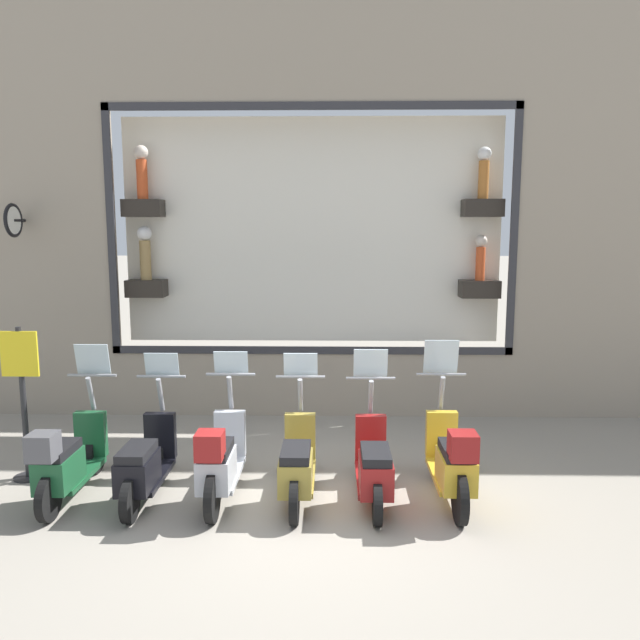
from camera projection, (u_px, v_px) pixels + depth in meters
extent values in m
plane|color=gray|center=(301.00, 509.00, 6.87)|extent=(120.00, 120.00, 0.00)
cube|color=gray|center=(312.00, 382.00, 10.35)|extent=(0.40, 6.45, 1.04)
cube|color=gray|center=(311.00, 2.00, 9.47)|extent=(0.40, 6.45, 2.99)
cube|color=#2D2D33|center=(311.00, 106.00, 9.49)|extent=(0.04, 6.45, 0.12)
cube|color=#2D2D33|center=(312.00, 350.00, 10.05)|extent=(0.04, 6.45, 0.12)
cube|color=#2D2D33|center=(514.00, 232.00, 9.71)|extent=(0.04, 0.12, 3.92)
cube|color=#2D2D33|center=(111.00, 232.00, 9.84)|extent=(0.04, 0.12, 3.92)
cube|color=white|center=(312.00, 231.00, 10.33)|extent=(0.04, 6.21, 3.68)
cube|color=#28231E|center=(482.00, 208.00, 10.00)|extent=(0.36, 0.63, 0.28)
cylinder|color=#B26B2D|center=(484.00, 180.00, 9.93)|extent=(0.17, 0.17, 0.60)
sphere|color=white|center=(485.00, 154.00, 9.87)|extent=(0.22, 0.22, 0.22)
cube|color=#28231E|center=(143.00, 208.00, 10.11)|extent=(0.36, 0.63, 0.28)
cylinder|color=#CC4C23|center=(142.00, 180.00, 10.04)|extent=(0.17, 0.17, 0.63)
sphere|color=beige|center=(141.00, 152.00, 9.98)|extent=(0.23, 0.23, 0.23)
cube|color=#28231E|center=(479.00, 289.00, 10.19)|extent=(0.36, 0.63, 0.28)
cylinder|color=#CC4C23|center=(480.00, 264.00, 10.13)|extent=(0.15, 0.15, 0.54)
sphere|color=beige|center=(481.00, 241.00, 10.08)|extent=(0.20, 0.20, 0.20)
cube|color=#28231E|center=(147.00, 288.00, 10.30)|extent=(0.36, 0.63, 0.28)
cylinder|color=#9E7F4C|center=(145.00, 260.00, 10.23)|extent=(0.18, 0.18, 0.64)
sphere|color=white|center=(144.00, 233.00, 10.17)|extent=(0.23, 0.23, 0.23)
cylinder|color=black|center=(19.00, 220.00, 9.68)|extent=(0.35, 0.05, 0.05)
torus|color=black|center=(13.00, 220.00, 9.50)|extent=(0.52, 0.06, 0.52)
cylinder|color=white|center=(13.00, 220.00, 9.50)|extent=(0.43, 0.03, 0.43)
cylinder|color=black|center=(440.00, 454.00, 7.72)|extent=(0.56, 0.09, 0.56)
cylinder|color=black|center=(460.00, 498.00, 6.48)|extent=(0.56, 0.09, 0.56)
cube|color=gold|center=(449.00, 476.00, 7.10)|extent=(1.02, 0.38, 0.06)
cube|color=gold|center=(456.00, 471.00, 6.70)|extent=(0.61, 0.35, 0.36)
cube|color=black|center=(457.00, 450.00, 6.67)|extent=(0.58, 0.31, 0.10)
cube|color=gold|center=(441.00, 434.00, 7.60)|extent=(0.12, 0.37, 0.56)
cylinder|color=gray|center=(442.00, 393.00, 7.59)|extent=(0.20, 0.06, 0.45)
cylinder|color=gray|center=(441.00, 374.00, 7.63)|extent=(0.04, 0.60, 0.04)
cube|color=silver|center=(441.00, 357.00, 7.64)|extent=(0.11, 0.42, 0.43)
cube|color=maroon|center=(463.00, 446.00, 6.34)|extent=(0.28, 0.28, 0.28)
cylinder|color=black|center=(370.00, 457.00, 7.79)|extent=(0.45, 0.09, 0.45)
cylinder|color=black|center=(377.00, 504.00, 6.47)|extent=(0.45, 0.09, 0.45)
cube|color=maroon|center=(373.00, 479.00, 7.13)|extent=(1.02, 0.39, 0.06)
cube|color=maroon|center=(376.00, 475.00, 6.73)|extent=(0.61, 0.35, 0.36)
cube|color=black|center=(376.00, 454.00, 6.69)|extent=(0.58, 0.31, 0.10)
cube|color=maroon|center=(371.00, 437.00, 7.62)|extent=(0.12, 0.37, 0.56)
cylinder|color=gray|center=(371.00, 397.00, 7.62)|extent=(0.20, 0.06, 0.45)
cylinder|color=gray|center=(371.00, 378.00, 7.65)|extent=(0.04, 0.61, 0.04)
cube|color=silver|center=(371.00, 363.00, 7.67)|extent=(0.09, 0.42, 0.36)
cylinder|color=black|center=(301.00, 456.00, 7.79)|extent=(0.48, 0.09, 0.48)
cylinder|color=black|center=(294.00, 502.00, 6.49)|extent=(0.48, 0.09, 0.48)
cube|color=olive|center=(298.00, 478.00, 7.15)|extent=(1.02, 0.39, 0.06)
cube|color=olive|center=(296.00, 473.00, 6.74)|extent=(0.61, 0.35, 0.36)
cube|color=black|center=(296.00, 453.00, 6.71)|extent=(0.58, 0.31, 0.10)
cube|color=olive|center=(300.00, 436.00, 7.64)|extent=(0.12, 0.37, 0.56)
cylinder|color=gray|center=(300.00, 395.00, 7.63)|extent=(0.20, 0.06, 0.45)
cylinder|color=gray|center=(300.00, 377.00, 7.67)|extent=(0.04, 0.61, 0.04)
cube|color=silver|center=(301.00, 364.00, 7.69)|extent=(0.08, 0.42, 0.29)
cylinder|color=black|center=(232.00, 454.00, 7.78)|extent=(0.54, 0.09, 0.54)
cylinder|color=black|center=(212.00, 497.00, 6.53)|extent=(0.54, 0.09, 0.54)
cube|color=#B7BCC6|center=(223.00, 475.00, 7.16)|extent=(1.02, 0.38, 0.06)
cube|color=#B7BCC6|center=(216.00, 470.00, 6.76)|extent=(0.61, 0.35, 0.36)
cube|color=black|center=(216.00, 449.00, 6.72)|extent=(0.58, 0.31, 0.10)
cube|color=#B7BCC6|center=(230.00, 433.00, 7.65)|extent=(0.12, 0.37, 0.56)
cylinder|color=gray|center=(230.00, 393.00, 7.65)|extent=(0.20, 0.06, 0.45)
cylinder|color=gray|center=(231.00, 374.00, 7.68)|extent=(0.04, 0.60, 0.04)
cube|color=silver|center=(231.00, 362.00, 7.70)|extent=(0.08, 0.42, 0.28)
cube|color=maroon|center=(210.00, 445.00, 6.39)|extent=(0.28, 0.28, 0.28)
cylinder|color=black|center=(164.00, 455.00, 7.83)|extent=(0.47, 0.09, 0.47)
cylinder|color=black|center=(130.00, 501.00, 6.52)|extent=(0.47, 0.09, 0.47)
cube|color=black|center=(148.00, 477.00, 7.18)|extent=(1.02, 0.38, 0.06)
cube|color=black|center=(138.00, 472.00, 6.78)|extent=(0.61, 0.35, 0.36)
cube|color=black|center=(137.00, 452.00, 6.75)|extent=(0.58, 0.31, 0.10)
cube|color=black|center=(160.00, 435.00, 7.67)|extent=(0.12, 0.37, 0.56)
cylinder|color=gray|center=(160.00, 395.00, 7.67)|extent=(0.20, 0.06, 0.45)
cylinder|color=gray|center=(161.00, 376.00, 7.70)|extent=(0.04, 0.61, 0.04)
cube|color=silver|center=(162.00, 364.00, 7.72)|extent=(0.08, 0.42, 0.29)
cylinder|color=black|center=(95.00, 454.00, 7.84)|extent=(0.49, 0.09, 0.49)
cylinder|color=black|center=(49.00, 498.00, 6.55)|extent=(0.49, 0.09, 0.49)
cube|color=#19512D|center=(74.00, 475.00, 7.20)|extent=(1.02, 0.38, 0.06)
cube|color=#19512D|center=(59.00, 470.00, 6.80)|extent=(0.61, 0.35, 0.36)
cube|color=black|center=(58.00, 450.00, 6.76)|extent=(0.58, 0.31, 0.10)
cube|color=#19512D|center=(91.00, 434.00, 7.69)|extent=(0.12, 0.37, 0.56)
cylinder|color=gray|center=(91.00, 393.00, 7.68)|extent=(0.20, 0.06, 0.45)
cylinder|color=gray|center=(92.00, 375.00, 7.72)|extent=(0.04, 0.61, 0.04)
cube|color=silver|center=(92.00, 359.00, 7.73)|extent=(0.10, 0.42, 0.39)
cube|color=#4C4C51|center=(43.00, 447.00, 6.41)|extent=(0.28, 0.28, 0.28)
cylinder|color=#232326|center=(29.00, 477.00, 7.71)|extent=(0.36, 0.36, 0.02)
cylinder|color=#232326|center=(24.00, 404.00, 7.57)|extent=(0.07, 0.07, 1.89)
cube|color=yellow|center=(19.00, 354.00, 7.46)|extent=(0.03, 0.45, 0.55)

